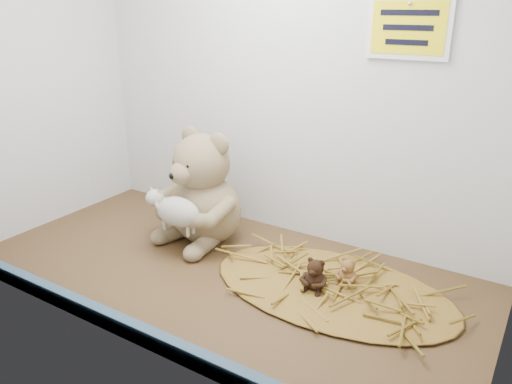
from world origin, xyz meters
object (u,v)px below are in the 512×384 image
Objects in this scene: mini_teddy_tan at (348,270)px; mini_teddy_brown at (315,273)px; toy_lamb at (178,212)px; main_teddy at (204,186)px.

mini_teddy_brown is (-5.21, -5.81, 0.59)cm from mini_teddy_tan.
toy_lamb reaches higher than mini_teddy_brown.
main_teddy is at bearing 90.00° from toy_lamb.
main_teddy is at bearing 163.85° from mini_teddy_brown.
toy_lamb is 43.45cm from mini_teddy_tan.
toy_lamb is at bearing -155.64° from mini_teddy_tan.
toy_lamb is 37.55cm from mini_teddy_brown.
main_teddy is 1.86× the size of toy_lamb.
mini_teddy_tan is at bearing 6.80° from main_teddy.
main_teddy is 4.07× the size of mini_teddy_brown.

